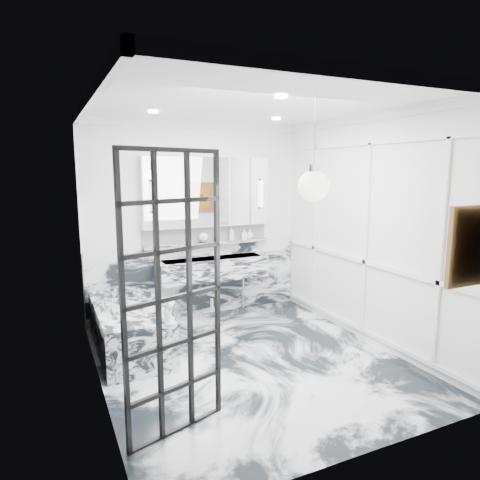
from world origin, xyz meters
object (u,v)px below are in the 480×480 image
crittall_door (174,298)px  trough_sink (213,268)px  mirror_cabinet (207,192)px  bathtub (129,327)px

crittall_door → trough_sink: bearing=44.7°
trough_sink → mirror_cabinet: (-0.00, 0.17, 1.09)m
crittall_door → mirror_cabinet: 3.01m
crittall_door → mirror_cabinet: size_ratio=1.20×
mirror_cabinet → bathtub: (-1.32, -0.83, -1.54)m
mirror_cabinet → crittall_door: bearing=-115.7°
crittall_door → mirror_cabinet: bearing=46.2°
mirror_cabinet → bathtub: 2.20m
trough_sink → mirror_cabinet: bearing=90.0°
trough_sink → crittall_door: bearing=-117.3°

